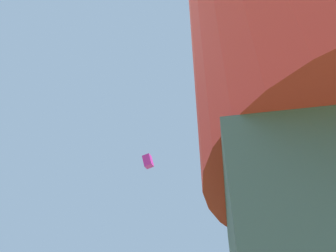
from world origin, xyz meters
The scene contains 3 objects.
distant_kite_black_mid_left centered at (11.13, 28.28, 13.43)m, with size 1.10×1.27×1.35m.
distant_kite_magenta_far_center centered at (11.86, 32.65, 21.47)m, with size 0.75×0.90×1.04m.
distant_kite_magenta_mid_right centered at (0.21, 29.70, 21.43)m, with size 1.32×1.17×1.53m.
Camera 1 is at (0.11, -0.37, 0.66)m, focal length 37.87 mm.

